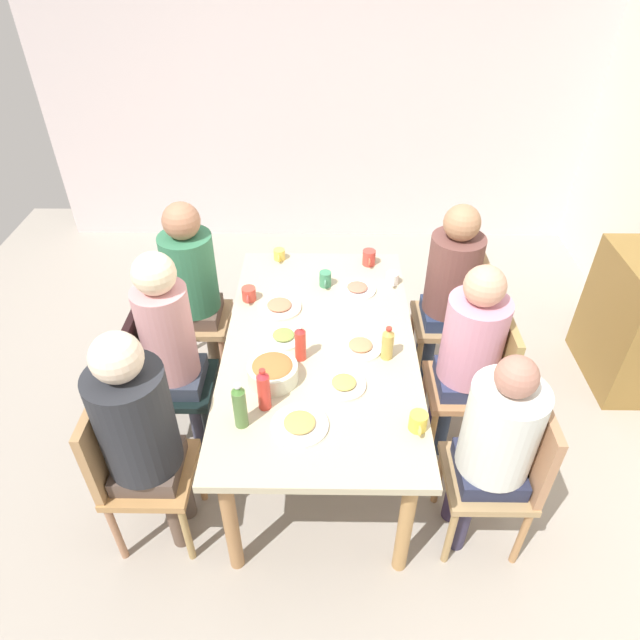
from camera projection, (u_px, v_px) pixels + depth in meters
ground_plane at (320, 438)px, 3.39m from camera, size 6.07×6.07×0.00m
wall_left at (324, 93)px, 4.63m from camera, size 0.12×4.78×2.60m
dining_table at (320, 354)px, 2.97m from camera, size 1.80×1.00×0.76m
chair_0 at (459, 313)px, 3.54m from camera, size 0.40×0.40×0.90m
person_0 at (450, 281)px, 3.39m from camera, size 0.32×0.32×1.26m
chair_1 at (184, 311)px, 3.56m from camera, size 0.40×0.40×0.90m
person_1 at (193, 278)px, 3.40m from camera, size 0.32×0.32×1.26m
chair_2 at (479, 378)px, 3.07m from camera, size 0.40×0.40×0.90m
person_2 at (470, 346)px, 2.92m from camera, size 0.32×0.32×1.24m
chair_3 at (132, 464)px, 2.61m from camera, size 0.40×0.40×0.90m
person_3 at (139, 426)px, 2.44m from camera, size 0.34×0.34×1.30m
chair_4 at (162, 376)px, 3.08m from camera, size 0.40×0.40×0.90m
person_4 at (170, 340)px, 2.92m from camera, size 0.30×0.30×1.30m
chair_5 at (506, 468)px, 2.59m from camera, size 0.40×0.40×0.90m
person_5 at (496, 439)px, 2.47m from camera, size 0.33×0.33×1.19m
plate_0 at (344, 384)px, 2.66m from camera, size 0.21×0.21×0.04m
plate_1 at (300, 424)px, 2.46m from camera, size 0.26×0.26×0.04m
plate_2 at (357, 289)px, 3.29m from camera, size 0.22×0.22×0.04m
plate_3 at (360, 347)px, 2.87m from camera, size 0.22×0.22×0.04m
plate_4 at (279, 306)px, 3.15m from camera, size 0.25×0.25×0.04m
plate_5 at (284, 337)px, 2.94m from camera, size 0.21×0.21×0.04m
bowl_0 at (273, 371)px, 2.66m from camera, size 0.24×0.24×0.11m
cup_0 at (369, 258)px, 3.50m from camera, size 0.12×0.08×0.10m
cup_1 at (392, 279)px, 3.33m from camera, size 0.11×0.08×0.07m
cup_2 at (279, 255)px, 3.55m from camera, size 0.11×0.07×0.07m
cup_3 at (325, 279)px, 3.31m from camera, size 0.11×0.07×0.09m
cup_4 at (418, 422)px, 2.43m from camera, size 0.12×0.08×0.09m
cup_5 at (249, 294)px, 3.20m from camera, size 0.12×0.08×0.08m
bottle_0 at (388, 344)px, 2.77m from camera, size 0.06×0.06×0.19m
bottle_1 at (264, 390)px, 2.49m from camera, size 0.06×0.06×0.23m
bottle_2 at (240, 406)px, 2.40m from camera, size 0.06×0.06×0.24m
bottle_3 at (300, 343)px, 2.76m from camera, size 0.06×0.06×0.21m
side_cabinet at (636, 322)px, 3.56m from camera, size 0.70×0.44×0.90m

